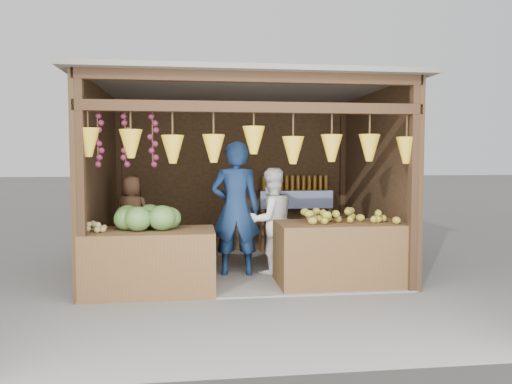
{
  "coord_description": "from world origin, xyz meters",
  "views": [
    {
      "loc": [
        -0.7,
        -7.14,
        1.61
      ],
      "look_at": [
        0.19,
        -0.1,
        1.14
      ],
      "focal_mm": 35.0,
      "sensor_mm": 36.0,
      "label": 1
    }
  ],
  "objects_px": {
    "man_standing": "(236,209)",
    "woman_standing": "(271,221)",
    "counter_right": "(341,254)",
    "vendor_seated": "(132,214)",
    "counter_left": "(150,261)"
  },
  "relations": [
    {
      "from": "counter_left",
      "to": "woman_standing",
      "type": "xyz_separation_m",
      "value": [
        1.6,
        0.83,
        0.37
      ]
    },
    {
      "from": "woman_standing",
      "to": "vendor_seated",
      "type": "bearing_deg",
      "value": -32.55
    },
    {
      "from": "counter_left",
      "to": "counter_right",
      "type": "relative_size",
      "value": 0.95
    },
    {
      "from": "man_standing",
      "to": "woman_standing",
      "type": "relative_size",
      "value": 1.24
    },
    {
      "from": "counter_right",
      "to": "man_standing",
      "type": "distance_m",
      "value": 1.54
    },
    {
      "from": "woman_standing",
      "to": "counter_right",
      "type": "bearing_deg",
      "value": 115.09
    },
    {
      "from": "man_standing",
      "to": "woman_standing",
      "type": "xyz_separation_m",
      "value": [
        0.51,
        0.1,
        -0.18
      ]
    },
    {
      "from": "man_standing",
      "to": "counter_left",
      "type": "bearing_deg",
      "value": 38.87
    },
    {
      "from": "woman_standing",
      "to": "vendor_seated",
      "type": "relative_size",
      "value": 1.35
    },
    {
      "from": "vendor_seated",
      "to": "man_standing",
      "type": "bearing_deg",
      "value": 175.99
    },
    {
      "from": "counter_right",
      "to": "woman_standing",
      "type": "relative_size",
      "value": 1.1
    },
    {
      "from": "woman_standing",
      "to": "vendor_seated",
      "type": "xyz_separation_m",
      "value": [
        -1.96,
        0.41,
        0.08
      ]
    },
    {
      "from": "counter_left",
      "to": "counter_right",
      "type": "xyz_separation_m",
      "value": [
        2.39,
        0.06,
        0.02
      ]
    },
    {
      "from": "counter_right",
      "to": "woman_standing",
      "type": "bearing_deg",
      "value": 135.93
    },
    {
      "from": "counter_left",
      "to": "counter_right",
      "type": "height_order",
      "value": "counter_right"
    }
  ]
}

